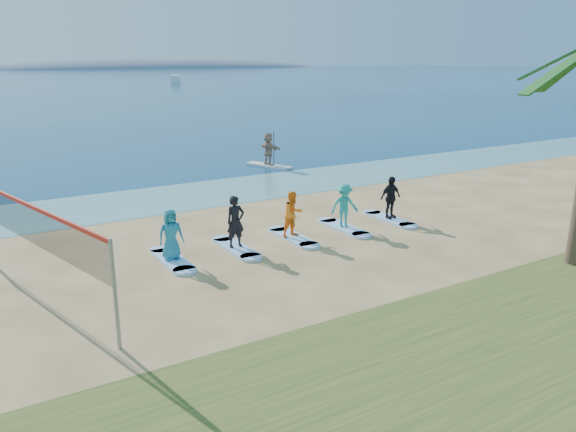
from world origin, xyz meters
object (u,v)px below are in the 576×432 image
surfboard_1 (236,248)px  student_3 (344,206)px  paddleboard (269,166)px  student_2 (293,214)px  volleyball_net (27,222)px  paddleboarder (269,149)px  surfboard_4 (389,219)px  student_0 (171,234)px  surfboard_0 (172,260)px  surfboard_3 (344,228)px  student_4 (391,197)px  student_1 (236,222)px  boat_offshore_b (176,83)px  surfboard_2 (293,237)px

surfboard_1 → student_3: size_ratio=1.39×
paddleboard → student_2: size_ratio=1.89×
volleyball_net → paddleboarder: bearing=40.9°
student_2 → paddleboarder: bearing=58.1°
student_3 → surfboard_4: (2.18, 0.00, -0.84)m
student_0 → student_2: student_2 is taller
volleyball_net → student_2: volleyball_net is taller
surfboard_0 → student_0: (0.00, 0.00, 0.83)m
student_0 → surfboard_0: bearing=0.0°
surfboard_3 → student_0: bearing=180.0°
student_0 → surfboard_3: 6.60m
surfboard_0 → student_4: student_4 is taller
student_1 → student_4: 6.55m
paddleboarder → boat_offshore_b: bearing=-24.5°
paddleboard → paddleboarder: bearing=0.0°
student_1 → surfboard_2: 2.36m
boat_offshore_b → surfboard_2: size_ratio=2.55×
surfboard_2 → student_4: bearing=0.0°
student_2 → surfboard_3: student_2 is taller
student_4 → surfboard_1: bearing=177.5°
paddleboard → surfboard_4: paddleboard is taller
surfboard_3 → paddleboard: bearing=73.5°
student_1 → surfboard_4: 6.61m
boat_offshore_b → surfboard_0: (-43.08, -116.77, 0.04)m
volleyball_net → student_0: 4.07m
student_3 → student_4: (2.18, 0.00, 0.02)m
surfboard_0 → student_0: bearing=0.0°
student_1 → student_0: bearing=178.8°
paddleboarder → surfboard_2: bearing=147.3°
student_3 → surfboard_2: bearing=-163.8°
student_0 → surfboard_4: bearing=1.3°
student_3 → volleyball_net: bearing=-162.8°
volleyball_net → surfboard_1: size_ratio=4.01×
paddleboard → boat_offshore_b: bearing=52.3°
paddleboard → surfboard_1: size_ratio=1.36×
surfboard_3 → surfboard_4: 2.18m
student_1 → surfboard_3: 4.46m
boat_offshore_b → surfboard_2: bearing=-87.2°
boat_offshore_b → surfboard_4: 121.71m
volleyball_net → student_0: size_ratio=5.59×
paddleboard → surfboard_2: paddleboard is taller
student_1 → surfboard_0: bearing=178.8°
boat_offshore_b → student_3: student_3 is taller
surfboard_0 → student_3: bearing=0.0°
student_1 → student_2: bearing=-1.2°
paddleboarder → surfboard_3: bearing=156.4°
surfboard_1 → surfboard_2: (2.18, 0.00, 0.00)m
paddleboarder → surfboard_0: (-10.09, -11.94, -0.99)m
student_0 → surfboard_1: 2.34m
volleyball_net → student_3: size_ratio=5.56×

